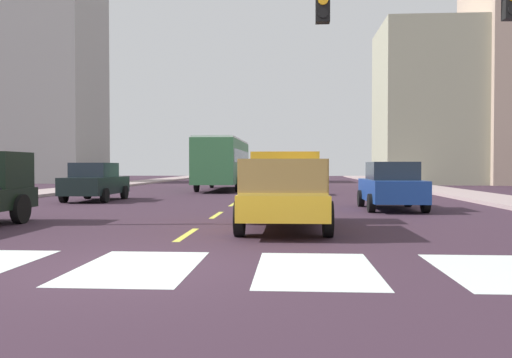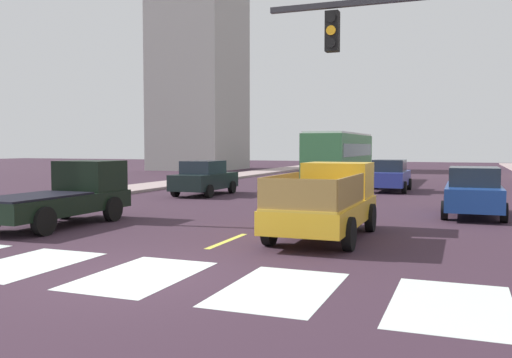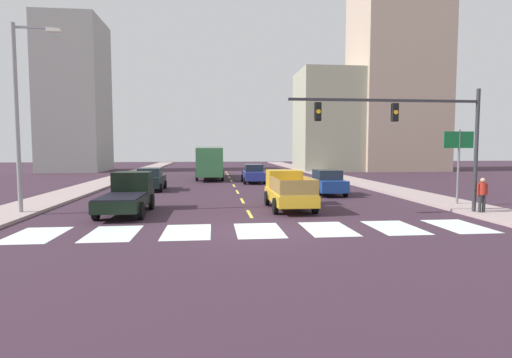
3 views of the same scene
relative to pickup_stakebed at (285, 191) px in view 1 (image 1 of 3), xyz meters
name	(u,v)px [view 1 (image 1 of 3)]	position (x,y,z in m)	size (l,w,h in m)	color
ground_plane	(137,267)	(-2.22, -5.78, -0.94)	(160.00, 160.00, 0.00)	#372431
sidewalk_right	(487,198)	(9.39, 12.22, -0.86)	(2.89, 110.00, 0.15)	#A7908F
sidewalk_left	(11,196)	(-13.83, 12.22, -0.86)	(2.89, 110.00, 0.15)	#A7908F
crosswalk_stripe_3	(137,267)	(-2.22, -5.78, -0.93)	(1.80, 2.97, 0.01)	silver
crosswalk_stripe_4	(316,269)	(0.55, -5.78, -0.93)	(1.80, 2.97, 0.01)	silver
crosswalk_stripe_5	(503,271)	(3.31, -5.78, -0.93)	(1.80, 2.97, 0.01)	silver
lane_dash_0	(187,235)	(-2.22, -1.78, -0.93)	(0.16, 2.40, 0.01)	#D9D549
lane_dash_1	(217,215)	(-2.22, 3.22, -0.93)	(0.16, 2.40, 0.01)	#D9D549
lane_dash_2	(233,204)	(-2.22, 8.22, -0.93)	(0.16, 2.40, 0.01)	#D9D549
lane_dash_3	(244,197)	(-2.22, 13.22, -0.93)	(0.16, 2.40, 0.01)	#D9D549
lane_dash_4	(251,192)	(-2.22, 18.22, -0.93)	(0.16, 2.40, 0.01)	#D9D549
lane_dash_5	(256,189)	(-2.22, 23.22, -0.93)	(0.16, 2.40, 0.01)	#D9D549
lane_dash_6	(260,186)	(-2.22, 28.22, -0.93)	(0.16, 2.40, 0.01)	#D9D549
lane_dash_7	(264,184)	(-2.22, 33.22, -0.93)	(0.16, 2.40, 0.01)	#D9D549
pickup_stakebed	(285,191)	(0.00, 0.00, 0.00)	(2.18, 5.20, 1.96)	gold
city_bus	(223,160)	(-4.31, 21.56, 1.02)	(2.72, 10.80, 3.32)	#387444
sedan_near_right	(282,179)	(-0.31, 15.68, -0.08)	(2.02, 4.40, 1.72)	navy
sedan_mid	(95,182)	(-8.67, 9.97, -0.08)	(2.02, 4.40, 1.72)	black
sedan_near_left	(391,186)	(3.78, 5.82, -0.08)	(2.02, 4.40, 1.72)	navy
block_mid_left	(54,76)	(-22.80, 37.45, 9.33)	(7.87, 9.06, 20.54)	#969591
block_mid_right	(430,106)	(12.53, 35.36, 6.04)	(8.97, 8.77, 13.95)	#9F9F84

